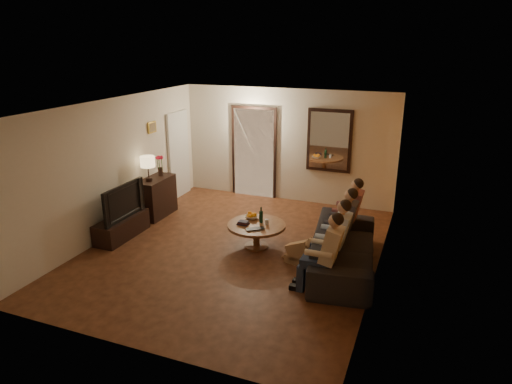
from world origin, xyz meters
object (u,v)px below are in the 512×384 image
at_px(tv_stand, 122,227).
at_px(tv, 119,201).
at_px(dog, 300,249).
at_px(laptop, 256,230).
at_px(sofa, 344,248).
at_px(bowl, 252,217).
at_px(wine_bottle, 261,215).
at_px(coffee_table, 256,235).
at_px(person_a, 327,257).
at_px(person_c, 343,227).
at_px(table_lamp, 148,169).
at_px(dresser, 156,197).
at_px(person_d, 349,215).
at_px(person_b, 335,241).

height_order(tv_stand, tv, tv).
xyz_separation_m(dog, laptop, (-0.82, 0.10, 0.18)).
relative_size(sofa, laptop, 7.44).
bearing_deg(tv, bowl, -72.54).
bearing_deg(tv, wine_bottle, -76.43).
bearing_deg(coffee_table, dog, -22.25).
height_order(person_a, bowl, person_a).
bearing_deg(person_c, sofa, -71.57).
height_order(table_lamp, bowl, table_lamp).
relative_size(dresser, wine_bottle, 3.04).
height_order(table_lamp, coffee_table, table_lamp).
distance_m(dresser, dog, 3.66).
height_order(tv, dog, tv).
distance_m(table_lamp, person_a, 4.44).
xyz_separation_m(person_d, bowl, (-1.72, -0.47, -0.12)).
bearing_deg(person_b, tv, -179.70).
relative_size(person_a, dog, 2.14).
relative_size(dresser, dog, 1.68).
height_order(tv_stand, person_c, person_c).
bearing_deg(person_b, table_lamp, 166.61).
bearing_deg(table_lamp, laptop, -15.64).
bearing_deg(person_b, dresser, 163.75).
bearing_deg(sofa, person_c, 10.85).
bearing_deg(person_a, bowl, 142.32).
height_order(dresser, person_d, person_d).
distance_m(tv_stand, person_a, 4.18).
bearing_deg(person_d, tv_stand, -163.48).
bearing_deg(laptop, table_lamp, 127.48).
xyz_separation_m(person_b, wine_bottle, (-1.49, 0.61, 0.01)).
bearing_deg(person_c, tv_stand, -171.42).
height_order(dresser, bowl, dresser).
relative_size(table_lamp, tv, 0.47).
distance_m(table_lamp, person_d, 4.15).
distance_m(sofa, wine_bottle, 1.64).
height_order(tv_stand, bowl, bowl).
height_order(person_c, wine_bottle, person_c).
bearing_deg(wine_bottle, dresser, 167.36).
xyz_separation_m(tv_stand, tv, (0.00, 0.00, 0.54)).
height_order(tv_stand, wine_bottle, wine_bottle).
xyz_separation_m(tv_stand, coffee_table, (2.57, 0.53, 0.02)).
height_order(person_b, bowl, person_b).
distance_m(tv, wine_bottle, 2.70).
height_order(table_lamp, tv_stand, table_lamp).
bearing_deg(coffee_table, tv_stand, -168.30).
bearing_deg(sofa, person_a, 166.08).
relative_size(dog, coffee_table, 0.53).
bearing_deg(dresser, wine_bottle, -12.64).
bearing_deg(tv, table_lamp, 0.00).
bearing_deg(person_c, table_lamp, 174.72).
height_order(tv_stand, dog, dog).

